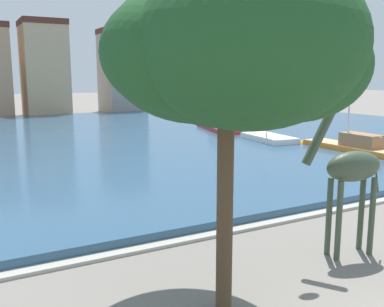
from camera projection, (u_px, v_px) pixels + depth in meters
name	position (u px, v px, depth m)	size (l,w,h in m)	color
harbor_water	(60.00, 140.00, 37.26)	(84.52, 50.07, 0.42)	#2D5170
quay_edge_coping	(212.00, 234.00, 15.41)	(84.52, 0.50, 0.12)	#ADA89E
giraffe_statue	(349.00, 170.00, 13.30)	(3.10, 1.01, 5.42)	#3D4C38
sailboat_red	(216.00, 127.00, 43.54)	(4.23, 9.87, 6.78)	red
sailboat_white	(265.00, 139.00, 35.98)	(2.90, 6.26, 6.89)	white
sailboat_orange	(347.00, 147.00, 31.19)	(2.02, 9.35, 8.69)	orange
shade_tree	(227.00, 52.00, 9.50)	(6.18, 7.08, 7.92)	brown
townhouse_wide_warehouse	(45.00, 69.00, 61.97)	(6.05, 6.91, 13.48)	tan
townhouse_corner_house	(122.00, 71.00, 68.15)	(5.90, 7.51, 13.01)	gray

